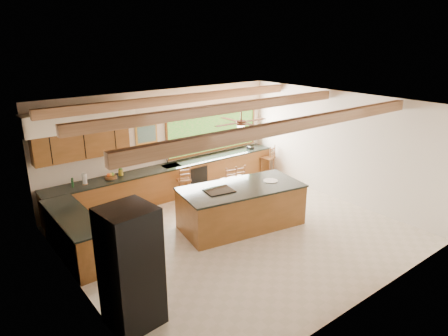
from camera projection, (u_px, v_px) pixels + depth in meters
ground at (237, 234)px, 9.30m from camera, size 7.20×7.20×0.00m
room_shell at (214, 137)px, 8.99m from camera, size 7.27×6.54×3.02m
counter_run at (153, 191)px, 10.56m from camera, size 7.12×3.10×1.22m
island at (241, 206)px, 9.54m from camera, size 3.10×1.85×1.03m
refrigerator at (131, 268)px, 6.13m from camera, size 0.85×0.83×2.00m
bar_stool_a at (185, 180)px, 10.96m from camera, size 0.45×0.45×1.02m
bar_stool_b at (230, 181)px, 10.85m from camera, size 0.45×0.45×1.05m
bar_stool_c at (239, 178)px, 11.17m from camera, size 0.41×0.41×0.98m
bar_stool_d at (269, 159)px, 12.81m from camera, size 0.48×0.48×1.06m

